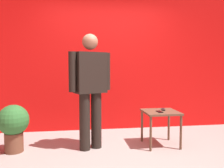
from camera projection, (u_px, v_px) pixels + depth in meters
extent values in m
plane|color=#9E9991|center=(122.00, 159.00, 3.13)|extent=(12.00, 12.00, 0.00)
cube|color=red|center=(106.00, 61.00, 4.63)|extent=(5.67, 0.12, 2.70)
cylinder|color=black|center=(85.00, 122.00, 3.47)|extent=(0.21, 0.21, 0.84)
cylinder|color=black|center=(96.00, 120.00, 3.57)|extent=(0.21, 0.21, 0.84)
cube|color=black|center=(90.00, 73.00, 3.47)|extent=(0.51, 0.39, 0.60)
cube|color=red|center=(87.00, 71.00, 3.57)|extent=(0.12, 0.06, 0.50)
cube|color=#384C99|center=(86.00, 72.00, 3.57)|extent=(0.05, 0.03, 0.45)
cylinder|color=black|center=(73.00, 72.00, 3.32)|extent=(0.15, 0.15, 0.57)
cylinder|color=black|center=(106.00, 71.00, 3.62)|extent=(0.15, 0.15, 0.57)
sphere|color=#A87A5B|center=(90.00, 42.00, 3.44)|extent=(0.23, 0.23, 0.23)
cube|color=brown|center=(161.00, 112.00, 3.67)|extent=(0.52, 0.52, 0.03)
cylinder|color=brown|center=(151.00, 134.00, 3.42)|extent=(0.04, 0.04, 0.51)
cylinder|color=brown|center=(181.00, 133.00, 3.49)|extent=(0.04, 0.04, 0.51)
cylinder|color=brown|center=(142.00, 126.00, 3.88)|extent=(0.04, 0.04, 0.51)
cylinder|color=brown|center=(169.00, 125.00, 3.95)|extent=(0.04, 0.04, 0.51)
cube|color=black|center=(160.00, 112.00, 3.58)|extent=(0.07, 0.15, 0.01)
cube|color=black|center=(163.00, 109.00, 3.75)|extent=(0.09, 0.18, 0.02)
cylinder|color=brown|center=(14.00, 142.00, 3.40)|extent=(0.26, 0.26, 0.28)
sphere|color=#2D7233|center=(13.00, 120.00, 3.38)|extent=(0.44, 0.44, 0.44)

